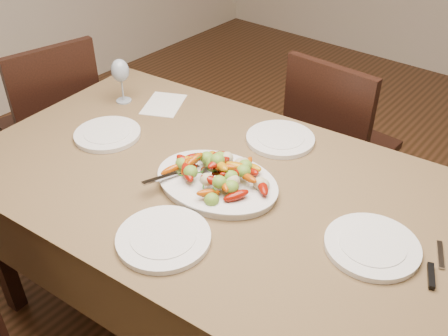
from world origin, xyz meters
TOP-DOWN VIEW (x-y plane):
  - floor at (0.00, 0.00)m, footprint 6.00×6.00m
  - dining_table at (-0.10, -0.11)m, footprint 1.93×1.22m
  - chair_far at (-0.09, 0.77)m, footprint 0.44×0.44m
  - chair_left at (-1.34, -0.01)m, footprint 0.49×0.49m
  - serving_platter at (-0.11, -0.14)m, footprint 0.45×0.35m
  - roasted_vegetables at (-0.11, -0.14)m, footprint 0.37×0.27m
  - serving_spoon at (-0.17, -0.18)m, footprint 0.29×0.12m
  - plate_left at (-0.64, -0.17)m, footprint 0.25×0.25m
  - plate_right at (0.42, -0.08)m, footprint 0.27×0.27m
  - plate_far at (-0.11, 0.23)m, footprint 0.26×0.26m
  - plate_near at (-0.06, -0.44)m, footprint 0.28×0.28m
  - wine_glass at (-0.82, 0.07)m, footprint 0.08×0.08m
  - menu_card at (-0.66, 0.16)m, footprint 0.23×0.26m
  - table_knife at (0.59, -0.04)m, footprint 0.09×0.19m

SIDE VIEW (x-z plane):
  - floor at x=0.00m, z-range 0.00..0.00m
  - dining_table at x=-0.10m, z-range 0.00..0.76m
  - chair_far at x=-0.09m, z-range 0.00..0.95m
  - chair_left at x=-1.34m, z-range 0.00..0.95m
  - menu_card at x=-0.66m, z-range 0.76..0.76m
  - table_knife at x=0.59m, z-range 0.76..0.77m
  - plate_left at x=-0.64m, z-range 0.76..0.78m
  - plate_right at x=0.42m, z-range 0.76..0.78m
  - plate_far at x=-0.11m, z-range 0.76..0.78m
  - plate_near at x=-0.06m, z-range 0.76..0.78m
  - serving_platter at x=-0.11m, z-range 0.76..0.78m
  - serving_spoon at x=-0.17m, z-range 0.79..0.82m
  - roasted_vegetables at x=-0.11m, z-range 0.78..0.87m
  - wine_glass at x=-0.82m, z-range 0.76..0.96m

